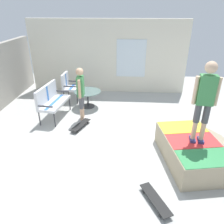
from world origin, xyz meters
TOP-DOWN VIEW (x-y plane):
  - ground_plane at (0.00, 0.00)m, footprint 12.00×12.00m
  - house_facade at (3.80, 0.49)m, footprint 0.23×6.00m
  - skate_ramp at (-0.54, -1.77)m, footprint 2.05×2.10m
  - patio_bench at (1.34, 2.03)m, footprint 1.31×0.70m
  - patio_chair_near_house at (2.69, 1.81)m, footprint 0.64×0.57m
  - patio_table at (2.17, 1.04)m, footprint 0.90×0.90m
  - person_watching at (1.19, 1.05)m, footprint 0.48×0.25m
  - person_skater at (-0.56, -1.80)m, footprint 0.27×0.48m
  - skateboard_by_bench at (0.73, 1.02)m, footprint 0.82×0.48m
  - skateboard_spare at (-1.80, -0.84)m, footprint 0.81×0.53m

SIDE VIEW (x-z plane):
  - ground_plane at x=0.00m, z-range -0.10..0.00m
  - skateboard_by_bench at x=0.73m, z-range 0.03..0.14m
  - skateboard_spare at x=-1.80m, z-range 0.03..0.14m
  - skate_ramp at x=-0.54m, z-range 0.00..0.54m
  - patio_table at x=2.17m, z-range 0.12..0.69m
  - patio_chair_near_house at x=2.69m, z-range 0.10..1.12m
  - patio_bench at x=1.34m, z-range 0.11..1.13m
  - person_watching at x=1.19m, z-range 0.13..1.75m
  - house_facade at x=3.80m, z-range 0.00..2.75m
  - person_skater at x=-0.56m, z-range 0.69..2.41m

